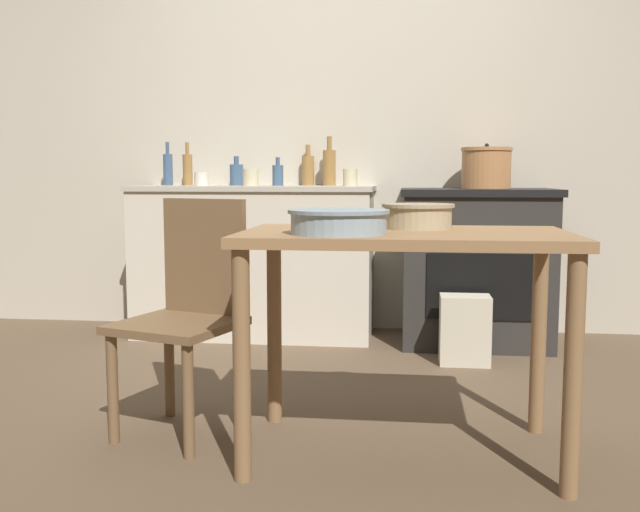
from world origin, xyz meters
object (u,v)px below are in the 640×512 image
at_px(mixing_bowl_large, 339,220).
at_px(bottle_far_left, 278,175).
at_px(chair, 188,309).
at_px(flour_sack, 465,330).
at_px(bottle_left, 188,169).
at_px(cup_mid_right, 251,178).
at_px(bottle_mid_left, 236,174).
at_px(work_table, 404,268).
at_px(mixing_bowl_small, 418,215).
at_px(stock_pot, 486,168).
at_px(cup_right, 201,179).
at_px(bottle_center, 308,170).
at_px(bottle_center_left, 329,167).
at_px(cup_far_right, 350,177).
at_px(stove, 475,266).
at_px(bottle_center_right, 168,169).

xyz_separation_m(mixing_bowl_large, bottle_far_left, (-0.56, 1.99, 0.15)).
height_order(chair, flour_sack, chair).
bearing_deg(mixing_bowl_large, bottle_left, 119.27).
bearing_deg(cup_mid_right, bottle_mid_left, 119.93).
relative_size(work_table, bottle_left, 4.17).
height_order(bottle_left, cup_mid_right, bottle_left).
height_order(work_table, mixing_bowl_small, mixing_bowl_small).
bearing_deg(stock_pot, cup_right, -174.21).
distance_m(chair, bottle_center, 1.94).
bearing_deg(cup_right, stock_pot, 5.79).
bearing_deg(bottle_center_left, flour_sack, -41.46).
distance_m(flour_sack, bottle_center, 1.45).
bearing_deg(cup_far_right, work_table, -79.57).
height_order(bottle_far_left, cup_right, bottle_far_left).
bearing_deg(cup_mid_right, cup_right, -178.94).
relative_size(cup_mid_right, cup_far_right, 0.99).
xyz_separation_m(mixing_bowl_large, bottle_mid_left, (-0.83, 2.06, 0.15)).
xyz_separation_m(flour_sack, bottle_center_left, (-0.77, 0.68, 0.84)).
relative_size(stove, bottle_mid_left, 4.97).
xyz_separation_m(bottle_left, cup_mid_right, (0.44, -0.20, -0.05)).
relative_size(chair, mixing_bowl_large, 2.68).
xyz_separation_m(chair, mixing_bowl_large, (0.59, -0.29, 0.36)).
bearing_deg(work_table, bottle_center, 106.79).
bearing_deg(work_table, bottle_mid_left, 118.41).
distance_m(chair, flour_sack, 1.59).
bearing_deg(stove, work_table, -103.03).
relative_size(mixing_bowl_small, bottle_mid_left, 1.43).
relative_size(mixing_bowl_large, bottle_center_right, 1.22).
bearing_deg(flour_sack, cup_mid_right, 160.68).
bearing_deg(bottle_center, bottle_mid_left, -169.07).
bearing_deg(mixing_bowl_large, mixing_bowl_small, 46.49).
distance_m(stock_pot, bottle_mid_left, 1.50).
height_order(work_table, bottle_center, bottle_center).
height_order(bottle_left, cup_right, bottle_left).
distance_m(work_table, mixing_bowl_small, 0.22).
height_order(bottle_center_right, cup_mid_right, bottle_center_right).
xyz_separation_m(stock_pot, bottle_center, (-1.07, 0.17, -0.01)).
distance_m(mixing_bowl_large, mixing_bowl_small, 0.37).
bearing_deg(bottle_far_left, work_table, -67.52).
bearing_deg(bottle_mid_left, work_table, -61.59).
distance_m(bottle_mid_left, bottle_center, 0.44).
distance_m(work_table, bottle_left, 2.32).
xyz_separation_m(flour_sack, cup_mid_right, (-1.21, 0.42, 0.78)).
height_order(mixing_bowl_small, bottle_far_left, bottle_far_left).
xyz_separation_m(bottle_center, bottle_center_right, (-0.87, -0.08, 0.01)).
distance_m(work_table, flour_sack, 1.37).
distance_m(stove, bottle_left, 1.83).
height_order(bottle_center, cup_right, bottle_center).
relative_size(stove, flour_sack, 2.51).
height_order(mixing_bowl_large, bottle_center_left, bottle_center_left).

